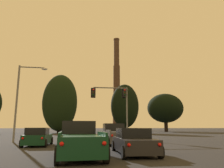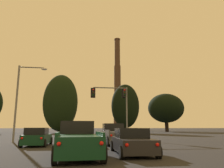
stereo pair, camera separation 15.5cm
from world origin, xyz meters
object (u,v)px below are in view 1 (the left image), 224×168
(hatchback_left_lane_front, at_px, (38,137))
(pickup_truck_right_lane_front, at_px, (116,135))
(sedan_center_lane_front, at_px, (84,137))
(sedan_right_lane_second, at_px, (133,142))
(smokestack, at_px, (117,92))
(traffic_light_overhead_right, at_px, (115,99))
(street_lamp, at_px, (22,94))
(pickup_truck_center_lane_second, at_px, (79,140))

(hatchback_left_lane_front, distance_m, pickup_truck_right_lane_front, 6.66)
(sedan_center_lane_front, xyz_separation_m, pickup_truck_right_lane_front, (2.91, 1.37, 0.14))
(sedan_right_lane_second, xyz_separation_m, smokestack, (17.25, 101.00, 18.97))
(hatchback_left_lane_front, height_order, traffic_light_overhead_right, traffic_light_overhead_right)
(sedan_center_lane_front, relative_size, street_lamp, 0.61)
(sedan_right_lane_second, height_order, pickup_truck_right_lane_front, pickup_truck_right_lane_front)
(hatchback_left_lane_front, bearing_deg, pickup_truck_right_lane_front, 10.34)
(hatchback_left_lane_front, height_order, pickup_truck_right_lane_front, pickup_truck_right_lane_front)
(hatchback_left_lane_front, relative_size, sedan_right_lane_second, 0.87)
(pickup_truck_center_lane_second, bearing_deg, smokestack, 76.29)
(pickup_truck_center_lane_second, bearing_deg, sedan_right_lane_second, 7.81)
(hatchback_left_lane_front, bearing_deg, sedan_right_lane_second, -44.19)
(sedan_center_lane_front, height_order, pickup_truck_right_lane_front, pickup_truck_right_lane_front)
(sedan_center_lane_front, relative_size, pickup_truck_center_lane_second, 0.85)
(pickup_truck_right_lane_front, bearing_deg, pickup_truck_center_lane_second, -112.70)
(hatchback_left_lane_front, height_order, sedan_center_lane_front, hatchback_left_lane_front)
(hatchback_left_lane_front, height_order, sedan_right_lane_second, hatchback_left_lane_front)
(sedan_center_lane_front, bearing_deg, hatchback_left_lane_front, 176.38)
(hatchback_left_lane_front, distance_m, sedan_right_lane_second, 9.03)
(pickup_truck_right_lane_front, xyz_separation_m, traffic_light_overhead_right, (1.10, 6.51, 4.03))
(hatchback_left_lane_front, height_order, pickup_truck_center_lane_second, pickup_truck_center_lane_second)
(sedan_center_lane_front, relative_size, pickup_truck_right_lane_front, 0.87)
(street_lamp, bearing_deg, sedan_center_lane_front, -38.32)
(pickup_truck_center_lane_second, height_order, smokestack, smokestack)
(sedan_center_lane_front, relative_size, traffic_light_overhead_right, 0.75)
(sedan_right_lane_second, distance_m, pickup_truck_right_lane_front, 7.49)
(hatchback_left_lane_front, xyz_separation_m, sedan_right_lane_second, (6.28, -6.49, 0.00))
(sedan_center_lane_front, distance_m, pickup_truck_right_lane_front, 3.22)
(sedan_right_lane_second, relative_size, pickup_truck_center_lane_second, 0.85)
(pickup_truck_center_lane_second, xyz_separation_m, traffic_light_overhead_right, (4.45, 14.54, 4.03))
(sedan_right_lane_second, distance_m, pickup_truck_center_lane_second, 3.09)
(sedan_center_lane_front, xyz_separation_m, traffic_light_overhead_right, (4.00, 7.88, 4.16))
(smokestack, bearing_deg, traffic_light_overhead_right, -100.32)
(sedan_right_lane_second, bearing_deg, traffic_light_overhead_right, 86.34)
(sedan_center_lane_front, xyz_separation_m, sedan_right_lane_second, (2.59, -6.11, 0.00))
(hatchback_left_lane_front, xyz_separation_m, smokestack, (23.53, 94.50, 18.97))
(sedan_center_lane_front, xyz_separation_m, pickup_truck_center_lane_second, (-0.45, -6.66, 0.14))
(sedan_center_lane_front, relative_size, smokestack, 0.10)
(pickup_truck_center_lane_second, relative_size, traffic_light_overhead_right, 0.88)
(sedan_right_lane_second, bearing_deg, pickup_truck_center_lane_second, -167.69)
(traffic_light_overhead_right, height_order, smokestack, smokestack)
(sedan_center_lane_front, xyz_separation_m, smokestack, (19.85, 94.88, 18.97))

